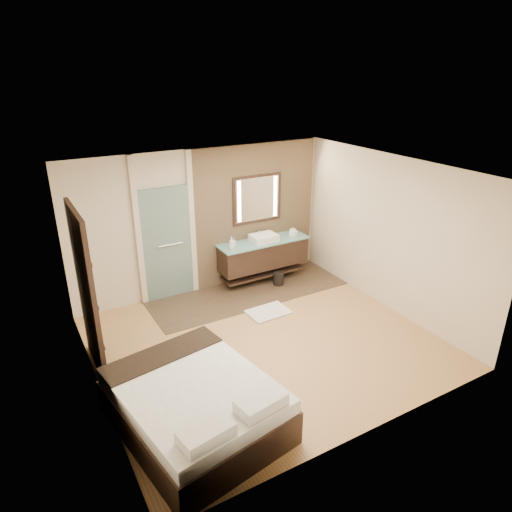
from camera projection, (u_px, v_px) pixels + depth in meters
floor at (265, 342)px, 7.21m from camera, size 5.00×5.00×0.00m
tile_strip at (249, 292)px, 8.76m from camera, size 3.80×1.30×0.01m
stone_wall at (256, 213)px, 8.95m from camera, size 2.60×0.08×2.70m
vanity at (263, 254)px, 9.02m from camera, size 1.85×0.55×0.88m
mirror_unit at (257, 199)px, 8.79m from camera, size 1.06×0.04×0.96m
frosted_door at (167, 239)px, 8.18m from camera, size 1.10×0.12×2.70m
shoji_partition at (87, 294)px, 6.11m from camera, size 0.06×1.20×2.40m
bed at (195, 405)px, 5.40m from camera, size 1.91×2.24×0.77m
bath_mat at (268, 312)px, 8.04m from camera, size 0.73×0.51×0.02m
waste_bin at (279, 279)px, 9.01m from camera, size 0.23×0.23×0.26m
tissue_box at (293, 233)px, 9.15m from camera, size 0.15×0.15×0.10m
soap_bottle_a at (231, 243)px, 8.46m from camera, size 0.12×0.12×0.24m
soap_bottle_b at (234, 242)px, 8.63m from camera, size 0.08×0.08×0.15m
soap_bottle_c at (293, 232)px, 9.19m from camera, size 0.14×0.14×0.13m
cup at (293, 231)px, 9.27m from camera, size 0.13×0.13×0.10m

